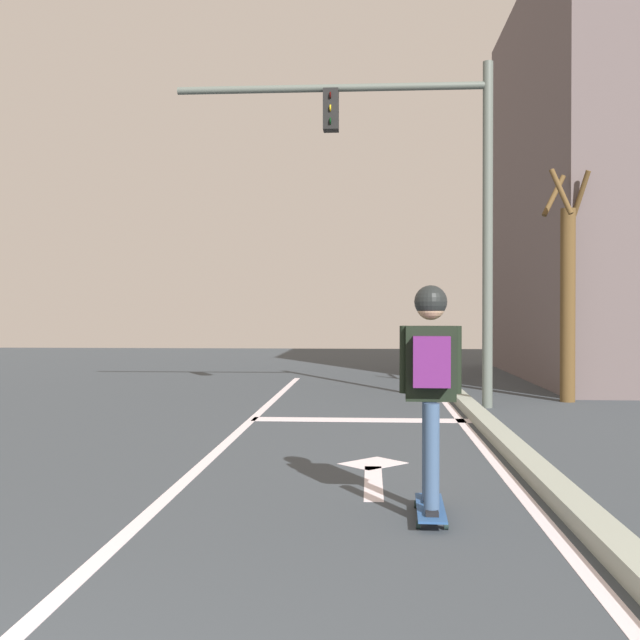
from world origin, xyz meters
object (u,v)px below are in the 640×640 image
at_px(traffic_signal_mast, 416,172).
at_px(roadside_tree, 567,296).
at_px(skater, 431,368).
at_px(skateboard, 430,508).

relative_size(traffic_signal_mast, roadside_tree, 1.40).
distance_m(traffic_signal_mast, roadside_tree, 3.32).
bearing_deg(skater, roadside_tree, 69.23).
height_order(skateboard, skater, skater).
bearing_deg(traffic_signal_mast, roadside_tree, 19.45).
bearing_deg(skater, traffic_signal_mast, 87.54).
xyz_separation_m(skateboard, traffic_signal_mast, (0.28, 6.56, 3.61)).
xyz_separation_m(skater, traffic_signal_mast, (0.28, 6.58, 2.59)).
bearing_deg(roadside_tree, skateboard, -110.81).
relative_size(skater, traffic_signal_mast, 0.30).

